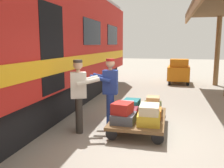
{
  "coord_description": "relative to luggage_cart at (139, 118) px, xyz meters",
  "views": [
    {
      "loc": [
        -0.33,
        5.06,
        2.06
      ],
      "look_at": [
        0.96,
        -0.28,
        1.15
      ],
      "focal_mm": 38.89,
      "sensor_mm": 36.0,
      "label": 1
    }
  ],
  "objects": [
    {
      "name": "suitcase_orange_carryall",
      "position": [
        -0.28,
        -0.0,
        0.15
      ],
      "size": [
        0.5,
        0.47,
        0.22
      ],
      "primitive_type": "cube",
      "rotation": [
        0.0,
        0.0,
        0.01
      ],
      "color": "#CC6B23",
      "rests_on": "luggage_cart"
    },
    {
      "name": "suitcase_tan_vintage",
      "position": [
        -0.29,
        -0.57,
        0.35
      ],
      "size": [
        0.34,
        0.4,
        0.16
      ],
      "primitive_type": "cube",
      "rotation": [
        0.0,
        0.0,
        0.02
      ],
      "color": "tan",
      "rests_on": "suitcase_olive_duffel"
    },
    {
      "name": "suitcase_red_plastic",
      "position": [
        0.31,
        0.54,
        0.38
      ],
      "size": [
        0.46,
        0.51,
        0.25
      ],
      "primitive_type": "cube",
      "rotation": [
        0.0,
        0.0,
        -0.19
      ],
      "color": "#AD231E",
      "rests_on": "suitcase_slate_roller"
    },
    {
      "name": "suitcase_burgundy_valise",
      "position": [
        0.28,
        -0.0,
        0.14
      ],
      "size": [
        0.46,
        0.51,
        0.19
      ],
      "primitive_type": "cube",
      "rotation": [
        0.0,
        0.0,
        0.01
      ],
      "color": "maroon",
      "rests_on": "luggage_cart"
    },
    {
      "name": "suitcase_cream_canvas",
      "position": [
        -0.28,
        0.51,
        0.38
      ],
      "size": [
        0.41,
        0.55,
        0.2
      ],
      "primitive_type": "cube",
      "rotation": [
        0.0,
        0.0,
        0.01
      ],
      "color": "beige",
      "rests_on": "suitcase_yellow_case"
    },
    {
      "name": "suitcase_teal_softside",
      "position": [
        0.28,
        -0.54,
        0.19
      ],
      "size": [
        0.44,
        0.53,
        0.28
      ],
      "primitive_type": "cube",
      "rotation": [
        0.0,
        0.0,
        -0.07
      ],
      "color": "#1E666B",
      "rests_on": "luggage_cart"
    },
    {
      "name": "suitcase_slate_roller",
      "position": [
        0.28,
        0.54,
        0.15
      ],
      "size": [
        0.52,
        0.57,
        0.21
      ],
      "primitive_type": "cube",
      "rotation": [
        0.0,
        0.0,
        -0.04
      ],
      "color": "#4C515B",
      "rests_on": "luggage_cart"
    },
    {
      "name": "luggage_cart",
      "position": [
        0.0,
        0.0,
        0.0
      ],
      "size": [
        1.24,
        1.97,
        0.33
      ],
      "color": "brown",
      "rests_on": "ground_plane"
    },
    {
      "name": "baggage_tug",
      "position": [
        -1.13,
        -7.5,
        0.34
      ],
      "size": [
        1.17,
        1.74,
        1.3
      ],
      "color": "orange",
      "rests_on": "ground_plane"
    },
    {
      "name": "suitcase_yellow_case",
      "position": [
        -0.28,
        0.54,
        0.16
      ],
      "size": [
        0.5,
        0.54,
        0.23
      ],
      "primitive_type": "cube",
      "rotation": [
        0.0,
        0.0,
        0.04
      ],
      "color": "gold",
      "rests_on": "luggage_cart"
    },
    {
      "name": "ground_plane",
      "position": [
        -0.36,
        0.58,
        -0.28
      ],
      "size": [
        60.0,
        60.0,
        0.0
      ],
      "primitive_type": "plane",
      "color": "gray"
    },
    {
      "name": "suitcase_olive_duffel",
      "position": [
        -0.28,
        -0.54,
        0.16
      ],
      "size": [
        0.45,
        0.56,
        0.23
      ],
      "primitive_type": "cube",
      "rotation": [
        0.0,
        0.0,
        -0.01
      ],
      "color": "brown",
      "rests_on": "luggage_cart"
    },
    {
      "name": "porter_in_overalls",
      "position": [
        0.77,
        -0.15,
        0.64
      ],
      "size": [
        0.68,
        0.45,
        1.7
      ],
      "color": "navy",
      "rests_on": "ground_plane"
    },
    {
      "name": "porter_by_door",
      "position": [
        1.35,
        0.45,
        0.64
      ],
      "size": [
        0.74,
        0.6,
        1.7
      ],
      "color": "#332D28",
      "rests_on": "ground_plane"
    },
    {
      "name": "suitcase_gray_aluminum",
      "position": [
        0.32,
        0.01,
        0.31
      ],
      "size": [
        0.33,
        0.43,
        0.15
      ],
      "primitive_type": "cube",
      "rotation": [
        0.0,
        0.0,
        0.02
      ],
      "color": "#9EA0A5",
      "rests_on": "suitcase_burgundy_valise"
    }
  ]
}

